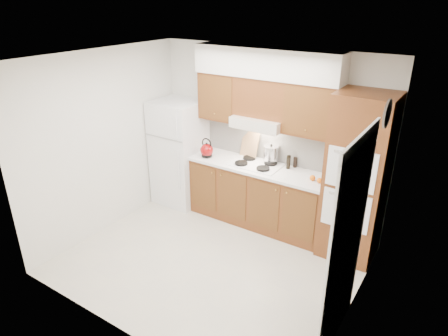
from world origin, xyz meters
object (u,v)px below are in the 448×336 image
object	(u,v)px
kettle	(207,150)
stock_pot	(271,154)
fridge	(180,153)
oven_cabinet	(357,179)

from	to	relation	value
kettle	stock_pot	size ratio (longest dim) A/B	0.89
stock_pot	fridge	bearing A→B (deg)	-170.41
fridge	oven_cabinet	distance (m)	2.86
kettle	fridge	bearing A→B (deg)	-165.06
kettle	oven_cabinet	bearing A→B (deg)	24.54
stock_pot	kettle	bearing A→B (deg)	-160.48
oven_cabinet	kettle	bearing A→B (deg)	-177.28
kettle	stock_pot	bearing A→B (deg)	41.35
kettle	stock_pot	world-z (taller)	stock_pot
fridge	stock_pot	size ratio (longest dim) A/B	7.59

